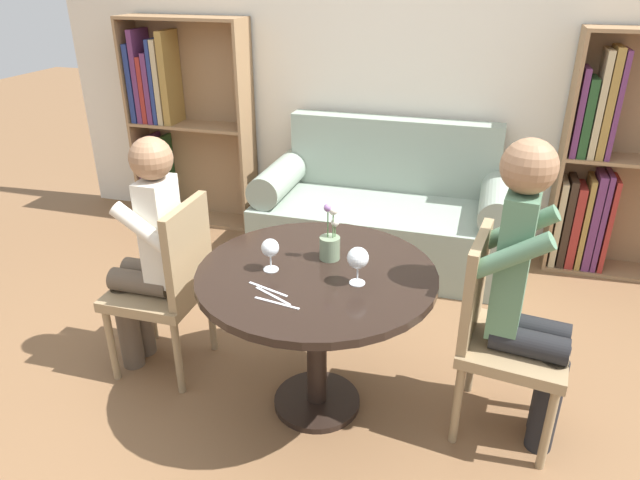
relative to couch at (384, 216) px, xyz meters
name	(u,v)px	position (x,y,z in m)	size (l,w,h in m)	color
ground_plane	(317,403)	(0.00, -1.58, -0.31)	(16.00, 16.00, 0.00)	brown
back_wall	(403,49)	(0.00, 0.43, 1.04)	(5.20, 0.05, 2.70)	silver
round_table	(317,297)	(0.00, -1.58, 0.27)	(1.01, 1.01, 0.71)	black
couch	(384,216)	(0.00, 0.00, 0.00)	(1.67, 0.80, 0.92)	gray
bookshelf_left	(177,120)	(-1.68, 0.27, 0.48)	(0.94, 0.28, 1.54)	#93704C
bookshelf_right	(614,168)	(1.40, 0.27, 0.39)	(0.94, 0.28, 1.54)	#93704C
chair_left	(170,281)	(-0.76, -1.50, 0.18)	(0.43, 0.43, 0.90)	#937A56
chair_right	(499,329)	(0.76, -1.47, 0.18)	(0.47, 0.47, 0.90)	#937A56
person_left	(149,254)	(-0.85, -1.50, 0.32)	(0.42, 0.34, 1.20)	brown
person_right	(528,292)	(0.84, -1.49, 0.38)	(0.44, 0.37, 1.31)	black
wine_glass_left	(270,249)	(-0.19, -1.62, 0.49)	(0.07, 0.07, 0.14)	white
wine_glass_right	(358,259)	(0.18, -1.63, 0.51)	(0.09, 0.09, 0.16)	white
flower_vase	(330,243)	(0.02, -1.45, 0.47)	(0.09, 0.09, 0.26)	gray
knife_left_setting	(268,289)	(-0.14, -1.77, 0.40)	(0.18, 0.07, 0.00)	silver
fork_left_setting	(277,303)	(-0.07, -1.86, 0.40)	(0.19, 0.04, 0.00)	silver
knife_right_setting	(273,296)	(-0.10, -1.82, 0.40)	(0.17, 0.10, 0.00)	silver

